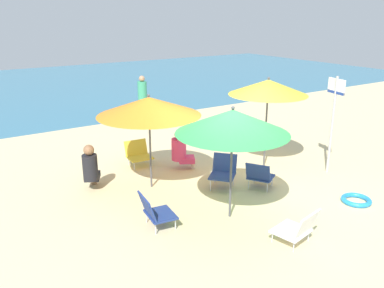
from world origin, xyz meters
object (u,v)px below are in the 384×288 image
(person_a, at_px, (91,167))
(person_b, at_px, (143,101))
(beach_chair_b, at_px, (298,228))
(person_c, at_px, (181,150))
(umbrella_green, at_px, (233,122))
(beach_chair_a, at_px, (154,211))
(swim_ring, at_px, (356,200))
(beach_chair_d, at_px, (260,175))
(beach_chair_c, at_px, (223,170))
(umbrella_orange, at_px, (149,106))
(warning_sign, at_px, (334,111))
(beach_chair_e, at_px, (138,153))
(umbrella_yellow, at_px, (268,87))

(person_a, bearing_deg, person_b, -12.22)
(beach_chair_b, relative_size, person_c, 0.73)
(umbrella_green, bearing_deg, beach_chair_a, 163.39)
(swim_ring, bearing_deg, beach_chair_d, 127.90)
(person_c, bearing_deg, beach_chair_b, -65.09)
(person_b, height_order, person_c, person_b)
(umbrella_green, xyz_separation_m, person_c, (0.50, 2.47, -1.30))
(beach_chair_a, distance_m, beach_chair_b, 2.34)
(beach_chair_a, xyz_separation_m, beach_chair_c, (2.02, 0.74, 0.04))
(umbrella_orange, distance_m, beach_chair_a, 2.21)
(umbrella_orange, relative_size, beach_chair_d, 2.84)
(warning_sign, bearing_deg, swim_ring, -108.96)
(beach_chair_d, xyz_separation_m, person_b, (0.24, 5.73, 0.50))
(beach_chair_c, xyz_separation_m, beach_chair_e, (-0.92, 2.14, -0.07))
(beach_chair_a, bearing_deg, person_b, 72.27)
(person_c, bearing_deg, warning_sign, -8.79)
(umbrella_orange, distance_m, swim_ring, 4.41)
(umbrella_orange, height_order, beach_chair_e, umbrella_orange)
(umbrella_yellow, xyz_separation_m, umbrella_orange, (-2.80, 0.40, -0.17))
(beach_chair_b, distance_m, beach_chair_c, 2.47)
(umbrella_green, xyz_separation_m, beach_chair_e, (-0.20, 3.27, -1.48))
(beach_chair_d, xyz_separation_m, warning_sign, (1.97, -0.14, 1.11))
(umbrella_yellow, bearing_deg, beach_chair_c, -165.43)
(beach_chair_c, bearing_deg, beach_chair_a, -21.34)
(beach_chair_d, bearing_deg, warning_sign, -35.06)
(umbrella_orange, xyz_separation_m, beach_chair_c, (1.28, -0.79, -1.37))
(umbrella_orange, bearing_deg, person_a, 153.94)
(person_a, bearing_deg, swim_ring, -102.87)
(umbrella_yellow, relative_size, beach_chair_c, 2.73)
(beach_chair_a, xyz_separation_m, beach_chair_b, (1.61, -1.70, -0.02))
(warning_sign, bearing_deg, beach_chair_d, -171.72)
(umbrella_orange, height_order, swim_ring, umbrella_orange)
(umbrella_orange, xyz_separation_m, person_c, (1.07, 0.55, -1.27))
(umbrella_green, height_order, beach_chair_d, umbrella_green)
(person_b, bearing_deg, beach_chair_c, -17.34)
(umbrella_yellow, xyz_separation_m, beach_chair_b, (-1.93, -2.83, -1.60))
(umbrella_green, height_order, swim_ring, umbrella_green)
(beach_chair_b, distance_m, warning_sign, 3.58)
(warning_sign, bearing_deg, umbrella_orange, 170.93)
(person_c, bearing_deg, beach_chair_c, -53.13)
(beach_chair_e, relative_size, warning_sign, 0.27)
(person_b, relative_size, swim_ring, 2.87)
(person_b, height_order, swim_ring, person_b)
(beach_chair_a, distance_m, beach_chair_e, 3.09)
(umbrella_yellow, distance_m, umbrella_orange, 2.83)
(person_a, relative_size, person_b, 0.61)
(beach_chair_b, bearing_deg, beach_chair_c, -21.20)
(umbrella_green, xyz_separation_m, beach_chair_b, (0.30, -1.31, -1.46))
(umbrella_yellow, bearing_deg, person_a, 166.51)
(swim_ring, bearing_deg, umbrella_green, 159.48)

